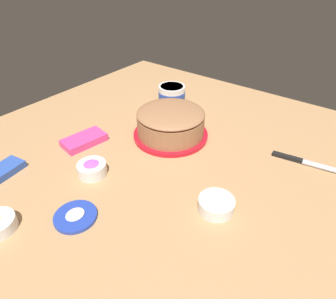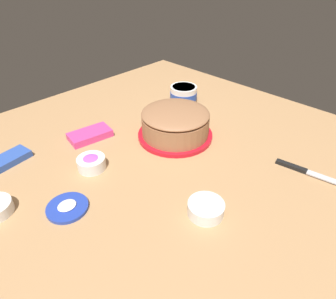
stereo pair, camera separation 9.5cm
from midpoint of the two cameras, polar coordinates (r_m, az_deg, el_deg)
name	(u,v)px [view 2 (the right image)]	position (r m, az deg, el deg)	size (l,w,h in m)	color
ground_plane	(163,172)	(0.91, 2.09, -4.53)	(1.54, 1.54, 0.00)	tan
frosted_cake	(175,124)	(1.05, 4.03, 4.95)	(0.27, 0.27, 0.11)	red
frosting_tub	(184,94)	(1.32, 5.16, 10.76)	(0.12, 0.12, 0.07)	white
frosting_tub_lid	(67,207)	(0.82, -16.05, -11.01)	(0.11, 0.11, 0.02)	#233DAD
spreading_knife	(307,172)	(1.02, 28.11, -3.99)	(0.05, 0.24, 0.01)	silver
sprinkle_bowl_rainbow	(91,162)	(0.93, -12.05, -2.60)	(0.09, 0.09, 0.04)	white
sprinkle_bowl_blue	(206,208)	(0.79, 10.96, -11.45)	(0.10, 0.10, 0.04)	white
candy_box_lower	(90,135)	(1.09, -12.70, 2.76)	(0.15, 0.08, 0.03)	#E53D8E
candy_box_upper	(8,160)	(1.05, -26.78, -1.92)	(0.14, 0.07, 0.02)	#2D51B2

